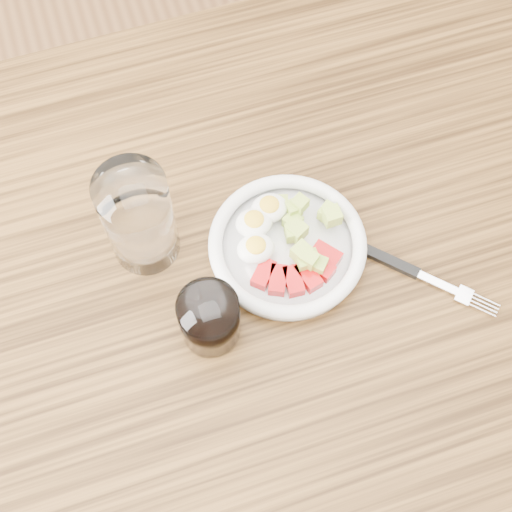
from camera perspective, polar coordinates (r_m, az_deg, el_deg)
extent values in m
plane|color=brown|center=(1.66, 0.45, -11.82)|extent=(4.00, 4.00, 0.00)
cube|color=brown|center=(1.63, 18.93, 10.58)|extent=(0.07, 0.07, 0.73)
cube|color=brown|center=(0.94, 0.77, -1.62)|extent=(1.50, 0.90, 0.04)
cylinder|color=white|center=(0.93, 2.50, 0.57)|extent=(0.20, 0.20, 0.01)
torus|color=white|center=(0.92, 2.54, 0.97)|extent=(0.21, 0.21, 0.02)
cube|color=#BD0C0D|center=(0.90, 0.61, -1.44)|extent=(0.04, 0.04, 0.02)
cube|color=#BD0C0D|center=(0.90, 1.75, -1.94)|extent=(0.04, 0.04, 0.02)
cube|color=#BD0C0D|center=(0.90, 3.01, -2.01)|extent=(0.02, 0.04, 0.02)
cube|color=#BD0C0D|center=(0.90, 4.20, -1.65)|extent=(0.03, 0.04, 0.02)
cube|color=#BD0C0D|center=(0.91, 5.12, -0.90)|extent=(0.04, 0.04, 0.02)
cube|color=#BD0C0D|center=(0.92, 5.66, 0.10)|extent=(0.04, 0.04, 0.02)
ellipsoid|color=white|center=(0.92, -0.15, 2.66)|extent=(0.05, 0.04, 0.03)
ellipsoid|color=yellow|center=(0.91, -0.16, 2.97)|extent=(0.03, 0.03, 0.01)
ellipsoid|color=white|center=(0.93, 1.07, 3.83)|extent=(0.05, 0.04, 0.03)
ellipsoid|color=yellow|center=(0.92, 1.08, 4.15)|extent=(0.03, 0.03, 0.01)
ellipsoid|color=white|center=(0.90, -0.01, 0.58)|extent=(0.05, 0.04, 0.03)
ellipsoid|color=yellow|center=(0.89, -0.01, 0.87)|extent=(0.03, 0.03, 0.01)
cube|color=#ABBD49|center=(0.90, 3.97, -0.40)|extent=(0.02, 0.02, 0.02)
cube|color=#ABBD49|center=(0.93, 5.82, 3.42)|extent=(0.03, 0.03, 0.02)
cube|color=#ABBD49|center=(0.92, 2.97, 1.88)|extent=(0.02, 0.02, 0.02)
cube|color=#ABBD49|center=(0.89, 4.30, -0.26)|extent=(0.03, 0.03, 0.02)
cube|color=#ABBD49|center=(0.90, 3.68, 0.26)|extent=(0.03, 0.03, 0.02)
cube|color=#ABBD49|center=(0.94, 2.03, 4.24)|extent=(0.02, 0.02, 0.02)
cube|color=#ABBD49|center=(0.90, 4.43, -0.19)|extent=(0.02, 0.02, 0.02)
cube|color=#ABBD49|center=(0.92, 6.09, 3.21)|extent=(0.02, 0.02, 0.02)
cube|color=#ABBD49|center=(0.93, 2.95, 2.73)|extent=(0.03, 0.03, 0.02)
cube|color=#ABBD49|center=(0.90, 5.00, -0.70)|extent=(0.03, 0.03, 0.02)
cube|color=#ABBD49|center=(0.93, 3.05, 3.86)|extent=(0.02, 0.02, 0.02)
cube|color=#ABBD49|center=(0.92, 3.28, 2.04)|extent=(0.03, 0.03, 0.02)
cube|color=#ABBD49|center=(0.93, 3.53, 4.21)|extent=(0.02, 0.02, 0.02)
cube|color=#ABBD49|center=(0.93, 3.26, 2.55)|extent=(0.02, 0.02, 0.02)
cube|color=black|center=(0.94, 10.10, -0.14)|extent=(0.08, 0.08, 0.01)
cube|color=silver|center=(0.94, 14.46, -2.18)|extent=(0.05, 0.05, 0.00)
cube|color=silver|center=(0.94, 16.31, -3.04)|extent=(0.03, 0.03, 0.00)
cylinder|color=silver|center=(0.94, 17.65, -4.14)|extent=(0.03, 0.03, 0.00)
cylinder|color=silver|center=(0.95, 17.76, -3.88)|extent=(0.03, 0.03, 0.00)
cylinder|color=silver|center=(0.95, 17.86, -3.61)|extent=(0.03, 0.03, 0.00)
cylinder|color=silver|center=(0.95, 17.97, -3.35)|extent=(0.03, 0.03, 0.00)
cylinder|color=white|center=(0.88, -9.38, 3.03)|extent=(0.09, 0.09, 0.16)
cylinder|color=white|center=(0.86, -3.74, -5.01)|extent=(0.07, 0.07, 0.08)
cylinder|color=black|center=(0.86, -3.73, -5.06)|extent=(0.07, 0.07, 0.07)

